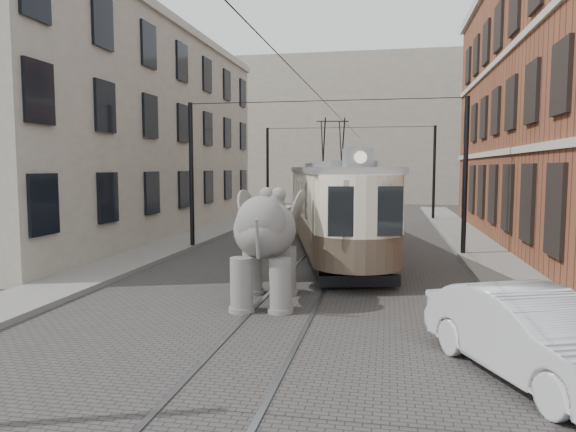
# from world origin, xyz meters

# --- Properties ---
(ground) EXTENTS (120.00, 120.00, 0.00)m
(ground) POSITION_xyz_m (0.00, 0.00, 0.00)
(ground) COLOR #3C3937
(tram_rails) EXTENTS (1.54, 80.00, 0.02)m
(tram_rails) POSITION_xyz_m (0.00, 0.00, 0.01)
(tram_rails) COLOR slate
(tram_rails) RESTS_ON ground
(sidewalk_right) EXTENTS (2.00, 60.00, 0.15)m
(sidewalk_right) POSITION_xyz_m (6.00, 0.00, 0.07)
(sidewalk_right) COLOR slate
(sidewalk_right) RESTS_ON ground
(sidewalk_left) EXTENTS (2.00, 60.00, 0.15)m
(sidewalk_left) POSITION_xyz_m (-6.50, 0.00, 0.07)
(sidewalk_left) COLOR slate
(sidewalk_left) RESTS_ON ground
(stucco_building) EXTENTS (7.00, 24.00, 10.00)m
(stucco_building) POSITION_xyz_m (-11.00, 10.00, 5.00)
(stucco_building) COLOR gray
(stucco_building) RESTS_ON ground
(distant_block) EXTENTS (28.00, 10.00, 14.00)m
(distant_block) POSITION_xyz_m (0.00, 40.00, 7.00)
(distant_block) COLOR gray
(distant_block) RESTS_ON ground
(catenary) EXTENTS (11.00, 30.20, 6.00)m
(catenary) POSITION_xyz_m (-0.20, 5.00, 3.00)
(catenary) COLOR black
(catenary) RESTS_ON ground
(tram) EXTENTS (5.57, 13.39, 5.21)m
(tram) POSITION_xyz_m (0.21, 5.98, 2.60)
(tram) COLOR beige
(tram) RESTS_ON ground
(elephant) EXTENTS (3.07, 4.91, 2.85)m
(elephant) POSITION_xyz_m (-0.59, -2.07, 1.42)
(elephant) COLOR slate
(elephant) RESTS_ON ground
(parked_car) EXTENTS (3.19, 4.56, 1.43)m
(parked_car) POSITION_xyz_m (4.69, -6.00, 0.71)
(parked_car) COLOR silver
(parked_car) RESTS_ON ground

